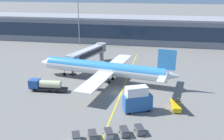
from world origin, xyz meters
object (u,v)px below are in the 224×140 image
object	(u,v)px
belt_loader	(176,105)
baggage_cart_1	(93,135)
catering_lift	(137,99)
fuel_tanker	(46,85)
baggage_cart_0	(76,137)
baggage_cart_2	(109,133)
main_airliner	(105,69)
baggage_cart_3	(124,132)
baggage_cart_4	(139,130)

from	to	relation	value
belt_loader	baggage_cart_1	bearing A→B (deg)	-136.05
catering_lift	fuel_tanker	bearing A→B (deg)	164.19
catering_lift	baggage_cart_0	bearing A→B (deg)	-126.30
fuel_tanker	baggage_cart_0	world-z (taller)	fuel_tanker
fuel_tanker	baggage_cart_2	xyz separation A→B (m)	(21.93, -19.40, -0.96)
baggage_cart_0	main_airliner	bearing A→B (deg)	91.91
main_airliner	baggage_cart_1	world-z (taller)	main_airliner
belt_loader	baggage_cart_2	xyz separation A→B (m)	(-13.79, -14.93, -0.21)
main_airliner	baggage_cart_1	size ratio (longest dim) A/B	15.18
baggage_cart_0	baggage_cart_3	bearing A→B (deg)	22.42
baggage_cart_2	baggage_cart_4	bearing A→B (deg)	22.42
catering_lift	baggage_cart_0	world-z (taller)	catering_lift
baggage_cart_0	baggage_cart_2	bearing A→B (deg)	22.42
main_airliner	baggage_cart_2	world-z (taller)	main_airliner
baggage_cart_0	baggage_cart_4	world-z (taller)	same
baggage_cart_0	baggage_cart_1	size ratio (longest dim) A/B	1.00
catering_lift	baggage_cart_2	bearing A→B (deg)	-111.19
baggage_cart_1	baggage_cart_4	distance (m)	9.60
main_airliner	belt_loader	world-z (taller)	main_airliner
baggage_cart_1	baggage_cart_0	bearing A→B (deg)	-157.58
main_airliner	belt_loader	bearing A→B (deg)	-35.59
baggage_cart_4	baggage_cart_2	bearing A→B (deg)	-157.58
catering_lift	baggage_cart_4	world-z (taller)	catering_lift
fuel_tanker	baggage_cart_3	world-z (taller)	fuel_tanker
fuel_tanker	belt_loader	xyz separation A→B (m)	(35.72, -4.47, -0.76)
baggage_cart_2	baggage_cart_4	world-z (taller)	same
catering_lift	baggage_cart_4	size ratio (longest dim) A/B	2.38
fuel_tanker	baggage_cart_4	distance (m)	32.61
belt_loader	baggage_cart_0	world-z (taller)	belt_loader
catering_lift	belt_loader	world-z (taller)	catering_lift
baggage_cart_0	baggage_cart_1	distance (m)	3.20
baggage_cart_1	catering_lift	bearing A→B (deg)	60.01
fuel_tanker	baggage_cart_4	bearing A→B (deg)	-31.35
baggage_cart_3	baggage_cart_4	distance (m)	3.20
main_airliner	baggage_cart_4	size ratio (longest dim) A/B	15.18
main_airliner	catering_lift	xyz separation A→B (m)	(11.60, -17.92, -1.10)
belt_loader	baggage_cart_3	size ratio (longest dim) A/B	2.30
main_airliner	fuel_tanker	size ratio (longest dim) A/B	4.23
main_airliner	baggage_cart_0	xyz separation A→B (m)	(1.07, -32.25, -3.38)
baggage_cart_1	main_airliner	bearing A→B (deg)	97.41
main_airliner	fuel_tanker	distance (m)	18.36
catering_lift	baggage_cart_3	bearing A→B (deg)	-98.79
main_airliner	baggage_cart_3	world-z (taller)	main_airliner
baggage_cart_0	catering_lift	bearing A→B (deg)	53.70
baggage_cart_2	baggage_cart_1	bearing A→B (deg)	-157.58
main_airliner	fuel_tanker	world-z (taller)	main_airliner
baggage_cart_3	baggage_cart_1	bearing A→B (deg)	-157.58
main_airliner	catering_lift	size ratio (longest dim) A/B	6.38
baggage_cart_1	baggage_cart_3	xyz separation A→B (m)	(5.92, 2.44, 0.00)
baggage_cart_1	baggage_cart_2	distance (m)	3.20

